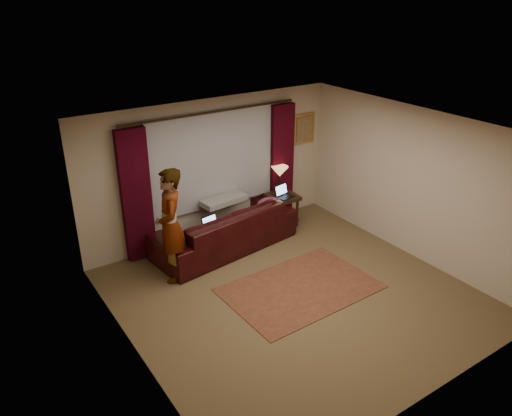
{
  "coord_description": "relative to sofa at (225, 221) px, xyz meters",
  "views": [
    {
      "loc": [
        -4.09,
        -5.03,
        4.44
      ],
      "look_at": [
        0.1,
        1.2,
        1.0
      ],
      "focal_mm": 35.0,
      "sensor_mm": 36.0,
      "label": 1
    }
  ],
  "objects": [
    {
      "name": "floor",
      "position": [
        0.11,
        -1.89,
        -0.54
      ],
      "size": [
        5.0,
        5.0,
        0.01
      ],
      "primitive_type": "cube",
      "color": "brown",
      "rests_on": "ground"
    },
    {
      "name": "ceiling",
      "position": [
        0.11,
        -1.89,
        2.07
      ],
      "size": [
        5.0,
        5.0,
        0.02
      ],
      "primitive_type": "cube",
      "color": "silver",
      "rests_on": "ground"
    },
    {
      "name": "wall_back",
      "position": [
        0.11,
        0.61,
        0.77
      ],
      "size": [
        5.0,
        0.02,
        2.6
      ],
      "primitive_type": "cube",
      "color": "#C0AE95",
      "rests_on": "ground"
    },
    {
      "name": "wall_front",
      "position": [
        0.11,
        -4.39,
        0.77
      ],
      "size": [
        5.0,
        0.02,
        2.6
      ],
      "primitive_type": "cube",
      "color": "#C0AE95",
      "rests_on": "ground"
    },
    {
      "name": "wall_left",
      "position": [
        -2.39,
        -1.89,
        0.77
      ],
      "size": [
        0.02,
        5.0,
        2.6
      ],
      "primitive_type": "cube",
      "color": "#C0AE95",
      "rests_on": "ground"
    },
    {
      "name": "wall_right",
      "position": [
        2.61,
        -1.89,
        0.77
      ],
      "size": [
        0.02,
        5.0,
        2.6
      ],
      "primitive_type": "cube",
      "color": "#C0AE95",
      "rests_on": "ground"
    },
    {
      "name": "sheer_curtain",
      "position": [
        0.11,
        0.55,
        0.97
      ],
      "size": [
        2.5,
        0.05,
        1.8
      ],
      "primitive_type": "cube",
      "color": "#9A9AA1",
      "rests_on": "wall_back"
    },
    {
      "name": "drape_left",
      "position": [
        -1.39,
        0.5,
        0.65
      ],
      "size": [
        0.5,
        0.14,
        2.3
      ],
      "primitive_type": "cube",
      "color": "#34040F",
      "rests_on": "floor"
    },
    {
      "name": "drape_right",
      "position": [
        1.61,
        0.5,
        0.65
      ],
      "size": [
        0.5,
        0.14,
        2.3
      ],
      "primitive_type": "cube",
      "color": "#34040F",
      "rests_on": "floor"
    },
    {
      "name": "curtain_rod",
      "position": [
        0.11,
        0.5,
        1.85
      ],
      "size": [
        0.04,
        0.04,
        3.4
      ],
      "primitive_type": "cylinder",
      "color": "#301E0D",
      "rests_on": "wall_back"
    },
    {
      "name": "picture_frame",
      "position": [
        2.21,
        0.58,
        1.22
      ],
      "size": [
        0.5,
        0.04,
        0.6
      ],
      "primitive_type": "cube",
      "color": "#C08B3A",
      "rests_on": "wall_back"
    },
    {
      "name": "sofa",
      "position": [
        0.0,
        0.0,
        0.0
      ],
      "size": [
        2.77,
        1.48,
        1.07
      ],
      "primitive_type": "imported",
      "rotation": [
        0.0,
        0.0,
        3.27
      ],
      "color": "black",
      "rests_on": "floor"
    },
    {
      "name": "throw_blanket",
      "position": [
        0.18,
        0.31,
        0.53
      ],
      "size": [
        0.89,
        0.44,
        0.1
      ],
      "primitive_type": "cube",
      "rotation": [
        0.0,
        0.0,
        0.11
      ],
      "color": "gray",
      "rests_on": "sofa"
    },
    {
      "name": "clothing_pile",
      "position": [
        0.94,
        -0.05,
        0.11
      ],
      "size": [
        0.51,
        0.4,
        0.22
      ],
      "primitive_type": "ellipsoid",
      "rotation": [
        0.0,
        0.0,
        0.01
      ],
      "color": "brown",
      "rests_on": "sofa"
    },
    {
      "name": "laptop_sofa",
      "position": [
        -0.33,
        -0.19,
        0.11
      ],
      "size": [
        0.36,
        0.39,
        0.23
      ],
      "primitive_type": null,
      "rotation": [
        0.0,
        0.0,
        0.17
      ],
      "color": "black",
      "rests_on": "sofa"
    },
    {
      "name": "area_rug",
      "position": [
        0.3,
        -1.8,
        -0.53
      ],
      "size": [
        2.39,
        1.62,
        0.01
      ],
      "primitive_type": "cube",
      "rotation": [
        0.0,
        0.0,
        0.03
      ],
      "color": "brown",
      "rests_on": "floor"
    },
    {
      "name": "end_table",
      "position": [
        1.41,
        0.18,
        -0.21
      ],
      "size": [
        0.58,
        0.58,
        0.64
      ],
      "primitive_type": "cube",
      "rotation": [
        0.0,
        0.0,
        -0.05
      ],
      "color": "black",
      "rests_on": "floor"
    },
    {
      "name": "tiffany_lamp",
      "position": [
        1.45,
        0.33,
        0.37
      ],
      "size": [
        0.37,
        0.37,
        0.53
      ],
      "primitive_type": null,
      "rotation": [
        0.0,
        0.0,
        0.13
      ],
      "color": "olive",
      "rests_on": "end_table"
    },
    {
      "name": "laptop_table",
      "position": [
        1.39,
        0.06,
        0.22
      ],
      "size": [
        0.38,
        0.41,
        0.24
      ],
      "primitive_type": null,
      "rotation": [
        0.0,
        0.0,
        0.19
      ],
      "color": "black",
      "rests_on": "end_table"
    },
    {
      "name": "person",
      "position": [
        -1.2,
        -0.39,
        0.41
      ],
      "size": [
        0.7,
        0.7,
        1.88
      ],
      "primitive_type": "imported",
      "rotation": [
        0.0,
        0.0,
        -1.91
      ],
      "color": "gray",
      "rests_on": "floor"
    }
  ]
}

